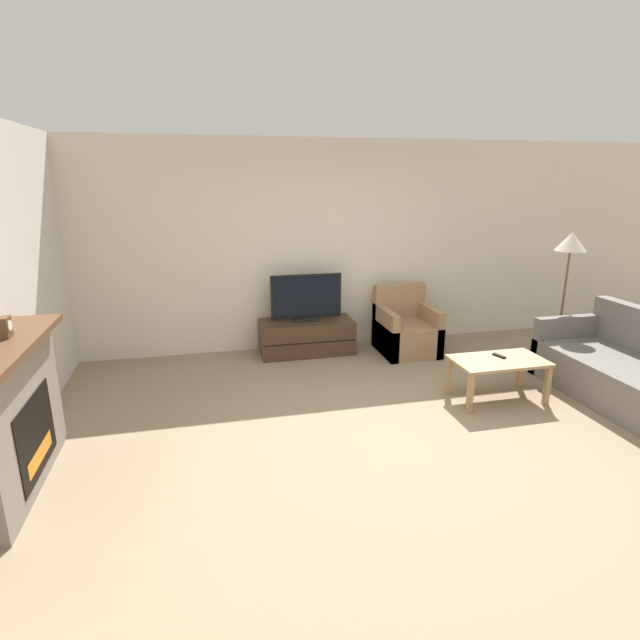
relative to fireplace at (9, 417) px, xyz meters
name	(u,v)px	position (x,y,z in m)	size (l,w,h in m)	color
ground_plane	(396,434)	(3.01, 0.09, -0.57)	(24.00, 24.00, 0.00)	#89755B
wall_back	(326,246)	(3.01, 2.71, 0.78)	(12.00, 0.06, 2.70)	beige
fireplace	(9,417)	(0.00, 0.00, 0.00)	(0.43, 1.53, 1.12)	slate
mantel_clock	(5,327)	(0.02, 0.15, 0.62)	(0.08, 0.11, 0.15)	brown
tv_stand	(307,337)	(2.67, 2.39, -0.35)	(1.20, 0.52, 0.44)	#422D1E
tv	(306,299)	(2.67, 2.39, 0.15)	(0.91, 0.18, 0.61)	black
armchair	(406,331)	(3.95, 2.15, -0.29)	(0.70, 0.76, 0.85)	#937051
coffee_table	(498,365)	(4.29, 0.55, -0.20)	(0.94, 0.53, 0.43)	#A37F56
remote	(499,356)	(4.34, 0.63, -0.12)	(0.08, 0.16, 0.02)	black
couch	(635,376)	(5.61, 0.17, -0.28)	(0.94, 1.90, 0.88)	#66605B
floor_lamp	(570,249)	(5.69, 1.43, 0.82)	(0.36, 0.36, 1.59)	black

